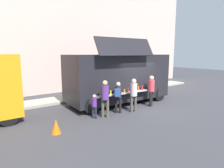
{
  "coord_description": "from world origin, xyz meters",
  "views": [
    {
      "loc": [
        -7.69,
        -7.03,
        3.0
      ],
      "look_at": [
        -1.23,
        1.52,
        1.3
      ],
      "focal_mm": 30.58,
      "sensor_mm": 36.0,
      "label": 1
    }
  ],
  "objects": [
    {
      "name": "trash_bin",
      "position": [
        3.27,
        4.22,
        0.45
      ],
      "size": [
        0.6,
        0.6,
        0.89
      ],
      "primitive_type": "cylinder",
      "color": "#2B5E38",
      "rests_on": "ground"
    },
    {
      "name": "traffic_cone_orange",
      "position": [
        -5.24,
        -0.26,
        0.28
      ],
      "size": [
        0.36,
        0.36,
        0.55
      ],
      "primitive_type": "cone",
      "color": "orange",
      "rests_on": "ground"
    },
    {
      "name": "customer_mid_with_backpack",
      "position": [
        -1.78,
        0.28,
        0.98
      ],
      "size": [
        0.5,
        0.5,
        1.6
      ],
      "rotation": [
        0.0,
        0.0,
        0.78
      ],
      "color": "black",
      "rests_on": "ground"
    },
    {
      "name": "customer_extra_browsing",
      "position": [
        0.58,
        0.17,
        1.06
      ],
      "size": [
        0.36,
        0.36,
        1.77
      ],
      "rotation": [
        0.0,
        0.0,
        2.02
      ],
      "color": "black",
      "rests_on": "ground"
    },
    {
      "name": "curb_strip",
      "position": [
        -4.43,
        4.52,
        0.07
      ],
      "size": [
        28.0,
        1.6,
        0.15
      ],
      "primitive_type": "cube",
      "color": "#9E998E",
      "rests_on": "ground"
    },
    {
      "name": "child_near_queue",
      "position": [
        -3.15,
        0.34,
        0.68
      ],
      "size": [
        0.23,
        0.23,
        1.14
      ],
      "rotation": [
        0.0,
        0.0,
        0.52
      ],
      "color": "#1D2435",
      "rests_on": "ground"
    },
    {
      "name": "customer_rear_waiting",
      "position": [
        -2.67,
        0.15,
        1.06
      ],
      "size": [
        0.36,
        0.36,
        1.78
      ],
      "rotation": [
        0.0,
        0.0,
        0.77
      ],
      "color": "#4C493F",
      "rests_on": "ground"
    },
    {
      "name": "building_behind",
      "position": [
        -3.43,
        8.42,
        5.25
      ],
      "size": [
        32.0,
        2.4,
        10.49
      ],
      "primitive_type": "cube",
      "color": "beige",
      "rests_on": "ground"
    },
    {
      "name": "food_truck_main",
      "position": [
        -0.43,
        1.89,
        1.62
      ],
      "size": [
        6.39,
        3.18,
        3.83
      ],
      "rotation": [
        0.0,
        0.0,
        -0.05
      ],
      "color": "black",
      "rests_on": "ground"
    },
    {
      "name": "ground_plane",
      "position": [
        0.0,
        0.0,
        0.0
      ],
      "size": [
        60.0,
        60.0,
        0.0
      ],
      "primitive_type": "plane",
      "color": "#38383D"
    },
    {
      "name": "customer_front_ordering",
      "position": [
        -1.0,
        -0.03,
        1.04
      ],
      "size": [
        0.36,
        0.35,
        1.74
      ],
      "rotation": [
        0.0,
        0.0,
        1.34
      ],
      "color": "#4B4840",
      "rests_on": "ground"
    }
  ]
}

